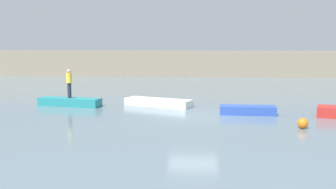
# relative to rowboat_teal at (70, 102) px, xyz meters

# --- Properties ---
(ground_plane) EXTENTS (120.00, 120.00, 0.00)m
(ground_plane) POSITION_rel_rowboat_teal_xyz_m (7.14, -2.73, -0.23)
(ground_plane) COLOR slate
(embankment_wall) EXTENTS (80.00, 1.20, 2.82)m
(embankment_wall) POSITION_rel_rowboat_teal_xyz_m (7.14, 22.17, 1.18)
(embankment_wall) COLOR gray
(embankment_wall) RESTS_ON ground_plane
(rowboat_teal) EXTENTS (3.78, 1.63, 0.47)m
(rowboat_teal) POSITION_rel_rowboat_teal_xyz_m (0.00, 0.00, 0.00)
(rowboat_teal) COLOR teal
(rowboat_teal) RESTS_ON ground_plane
(rowboat_white) EXTENTS (4.09, 2.55, 0.41)m
(rowboat_white) POSITION_rel_rowboat_teal_xyz_m (5.08, 0.41, -0.03)
(rowboat_white) COLOR white
(rowboat_white) RESTS_ON ground_plane
(rowboat_blue) EXTENTS (2.84, 1.10, 0.43)m
(rowboat_blue) POSITION_rel_rowboat_teal_xyz_m (9.90, -2.09, -0.02)
(rowboat_blue) COLOR #2B4CAD
(rowboat_blue) RESTS_ON ground_plane
(person_yellow_shirt) EXTENTS (0.32, 0.32, 1.66)m
(person_yellow_shirt) POSITION_rel_rowboat_teal_xyz_m (-0.00, 0.00, 1.16)
(person_yellow_shirt) COLOR #232838
(person_yellow_shirt) RESTS_ON rowboat_teal
(mooring_buoy) EXTENTS (0.45, 0.45, 0.45)m
(mooring_buoy) POSITION_rel_rowboat_teal_xyz_m (11.80, -5.47, -0.01)
(mooring_buoy) COLOR orange
(mooring_buoy) RESTS_ON ground_plane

